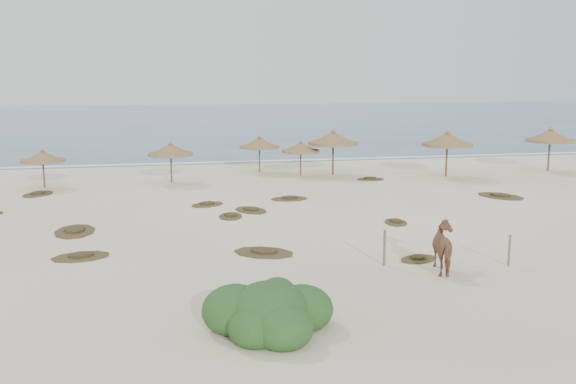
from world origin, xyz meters
TOP-DOWN VIEW (x-y plane):
  - ground at (0.00, 0.00)m, footprint 160.00×160.00m
  - ocean at (0.00, 75.00)m, footprint 200.00×100.00m
  - foam_line at (0.00, 26.00)m, footprint 70.00×0.60m
  - palapa_1 at (-11.59, 16.61)m, footprint 3.37×3.37m
  - palapa_2 at (-3.88, 16.91)m, footprint 3.59×3.59m
  - palapa_3 at (2.38, 20.25)m, footprint 3.24×3.24m
  - palapa_4 at (4.91, 18.18)m, footprint 3.06×3.06m
  - palapa_5 at (7.16, 18.02)m, footprint 4.40×4.40m
  - palapa_6 at (14.50, 15.70)m, footprint 3.98×3.98m
  - palapa_7 at (22.85, 16.65)m, footprint 4.15×4.15m
  - horse at (5.16, -4.25)m, footprint 1.27×2.18m
  - fence_post_near at (3.28, -3.11)m, footprint 0.13×0.13m
  - fence_post_far at (7.69, -4.07)m, footprint 0.11×0.11m
  - bush at (-1.85, -8.30)m, footprint 3.63×3.19m
  - scrub_1 at (-8.39, 4.39)m, footprint 1.78×2.70m
  - scrub_2 at (-1.29, 6.08)m, footprint 1.41×1.93m
  - scrub_3 at (-0.12, 7.28)m, footprint 2.13×2.48m
  - scrub_4 at (6.15, 3.23)m, footprint 1.29×1.75m
  - scrub_5 at (14.36, 8.26)m, footprint 2.92×3.32m
  - scrub_6 at (-11.57, 14.16)m, footprint 2.23×2.59m
  - scrub_7 at (2.43, 9.90)m, footprint 2.18×1.49m
  - scrub_9 at (-0.75, -0.65)m, footprint 2.89×2.58m
  - scrub_10 at (9.04, 15.49)m, footprint 1.97×1.43m
  - scrub_11 at (-7.67, 0.16)m, footprint 2.42×1.83m
  - scrub_12 at (4.79, -2.68)m, footprint 1.83×1.52m
  - scrub_13 at (-2.19, 9.18)m, footprint 2.27×2.05m

SIDE VIEW (x-z plane):
  - ground at x=0.00m, z-range 0.00..0.00m
  - ocean at x=0.00m, z-range 0.00..0.01m
  - foam_line at x=0.00m, z-range 0.00..0.01m
  - scrub_3 at x=-0.12m, z-range -0.03..0.13m
  - scrub_2 at x=-1.29m, z-range -0.03..0.13m
  - scrub_4 at x=6.15m, z-range -0.03..0.13m
  - scrub_5 at x=14.36m, z-range -0.03..0.13m
  - scrub_6 at x=-11.57m, z-range -0.03..0.13m
  - scrub_9 at x=-0.75m, z-range -0.03..0.13m
  - scrub_10 at x=9.04m, z-range -0.03..0.13m
  - scrub_11 at x=-7.67m, z-range -0.03..0.13m
  - scrub_12 at x=4.79m, z-range -0.03..0.13m
  - scrub_1 at x=-8.39m, z-range -0.03..0.13m
  - scrub_7 at x=2.43m, z-range -0.03..0.13m
  - scrub_13 at x=-2.19m, z-range -0.03..0.13m
  - bush at x=-1.85m, z-range -0.28..1.34m
  - fence_post_far at x=7.69m, z-range 0.00..1.17m
  - fence_post_near at x=3.28m, z-range 0.00..1.33m
  - horse at x=5.16m, z-range 0.00..1.73m
  - palapa_1 at x=-11.59m, z-range 0.67..3.11m
  - palapa_4 at x=4.91m, z-range 0.68..3.14m
  - palapa_3 at x=2.38m, z-range 0.73..3.38m
  - palapa_2 at x=-3.88m, z-range 0.74..3.44m
  - palapa_6 at x=14.50m, z-range 0.88..4.09m
  - palapa_5 at x=7.16m, z-range 0.88..4.09m
  - palapa_7 at x=22.85m, z-range 0.89..4.11m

